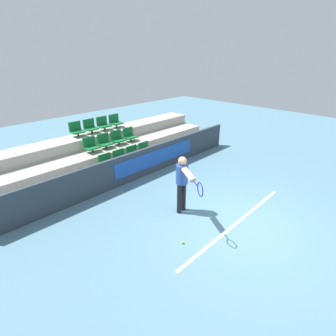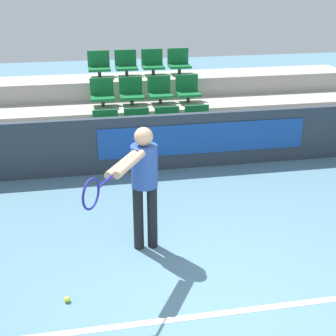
{
  "view_description": "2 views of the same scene",
  "coord_description": "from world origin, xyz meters",
  "px_view_note": "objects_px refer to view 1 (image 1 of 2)",
  "views": [
    {
      "loc": [
        -5.3,
        -2.54,
        4.13
      ],
      "look_at": [
        -0.36,
        2.28,
        1.03
      ],
      "focal_mm": 28.0,
      "sensor_mm": 36.0,
      "label": 1
    },
    {
      "loc": [
        -1.24,
        -3.63,
        3.38
      ],
      "look_at": [
        -0.16,
        2.22,
        0.8
      ],
      "focal_mm": 50.0,
      "sensor_mm": 36.0,
      "label": 2
    }
  ],
  "objects_px": {
    "stadium_chair_10": "(103,124)",
    "tennis_player": "(183,180)",
    "stadium_chair_1": "(121,158)",
    "stadium_chair_4": "(91,145)",
    "stadium_chair_8": "(77,130)",
    "stadium_chair_7": "(130,135)",
    "stadium_chair_9": "(90,127)",
    "stadium_chair_0": "(107,162)",
    "stadium_chair_11": "(115,121)",
    "tennis_ball": "(183,242)",
    "stadium_chair_6": "(118,138)",
    "stadium_chair_3": "(145,150)",
    "stadium_chair_5": "(105,142)",
    "stadium_chair_2": "(133,154)"
  },
  "relations": [
    {
      "from": "stadium_chair_10",
      "to": "tennis_player",
      "type": "height_order",
      "value": "stadium_chair_10"
    },
    {
      "from": "stadium_chair_1",
      "to": "stadium_chair_4",
      "type": "height_order",
      "value": "stadium_chair_4"
    },
    {
      "from": "stadium_chair_8",
      "to": "stadium_chair_7",
      "type": "bearing_deg",
      "value": -27.85
    },
    {
      "from": "stadium_chair_4",
      "to": "stadium_chair_9",
      "type": "bearing_deg",
      "value": 57.75
    },
    {
      "from": "stadium_chair_1",
      "to": "tennis_player",
      "type": "height_order",
      "value": "tennis_player"
    },
    {
      "from": "stadium_chair_8",
      "to": "stadium_chair_1",
      "type": "bearing_deg",
      "value": -72.49
    },
    {
      "from": "stadium_chair_0",
      "to": "stadium_chair_11",
      "type": "relative_size",
      "value": 1.0
    },
    {
      "from": "stadium_chair_4",
      "to": "stadium_chair_11",
      "type": "xyz_separation_m",
      "value": [
        1.75,
        0.93,
        0.39
      ]
    },
    {
      "from": "stadium_chair_1",
      "to": "tennis_player",
      "type": "xyz_separation_m",
      "value": [
        -0.33,
        -3.23,
        0.39
      ]
    },
    {
      "from": "stadium_chair_1",
      "to": "tennis_ball",
      "type": "xyz_separation_m",
      "value": [
        -1.29,
        -4.09,
        -0.61
      ]
    },
    {
      "from": "stadium_chair_0",
      "to": "stadium_chair_4",
      "type": "height_order",
      "value": "stadium_chair_4"
    },
    {
      "from": "stadium_chair_6",
      "to": "stadium_chair_9",
      "type": "bearing_deg",
      "value": 122.25
    },
    {
      "from": "stadium_chair_7",
      "to": "stadium_chair_3",
      "type": "bearing_deg",
      "value": -90.0
    },
    {
      "from": "stadium_chair_9",
      "to": "tennis_ball",
      "type": "relative_size",
      "value": 8.17
    },
    {
      "from": "stadium_chair_5",
      "to": "stadium_chair_10",
      "type": "relative_size",
      "value": 1.0
    },
    {
      "from": "stadium_chair_2",
      "to": "stadium_chair_9",
      "type": "relative_size",
      "value": 1.0
    },
    {
      "from": "stadium_chair_1",
      "to": "stadium_chair_11",
      "type": "height_order",
      "value": "stadium_chair_11"
    },
    {
      "from": "stadium_chair_0",
      "to": "stadium_chair_7",
      "type": "height_order",
      "value": "stadium_chair_7"
    },
    {
      "from": "stadium_chair_8",
      "to": "stadium_chair_11",
      "type": "bearing_deg",
      "value": 0.0
    },
    {
      "from": "stadium_chair_3",
      "to": "stadium_chair_4",
      "type": "bearing_deg",
      "value": 152.15
    },
    {
      "from": "stadium_chair_7",
      "to": "stadium_chair_9",
      "type": "xyz_separation_m",
      "value": [
        -1.17,
        0.93,
        0.39
      ]
    },
    {
      "from": "stadium_chair_9",
      "to": "stadium_chair_2",
      "type": "bearing_deg",
      "value": -72.49
    },
    {
      "from": "stadium_chair_6",
      "to": "tennis_ball",
      "type": "xyz_separation_m",
      "value": [
        -1.87,
        -5.02,
        -1.0
      ]
    },
    {
      "from": "stadium_chair_10",
      "to": "tennis_ball",
      "type": "bearing_deg",
      "value": -107.46
    },
    {
      "from": "stadium_chair_2",
      "to": "stadium_chair_3",
      "type": "distance_m",
      "value": 0.58
    },
    {
      "from": "stadium_chair_2",
      "to": "stadium_chair_10",
      "type": "relative_size",
      "value": 1.0
    },
    {
      "from": "stadium_chair_0",
      "to": "stadium_chair_2",
      "type": "distance_m",
      "value": 1.17
    },
    {
      "from": "stadium_chair_7",
      "to": "stadium_chair_10",
      "type": "bearing_deg",
      "value": 122.25
    },
    {
      "from": "stadium_chair_1",
      "to": "stadium_chair_11",
      "type": "xyz_separation_m",
      "value": [
        1.17,
        1.85,
        0.79
      ]
    },
    {
      "from": "stadium_chair_0",
      "to": "tennis_player",
      "type": "xyz_separation_m",
      "value": [
        0.25,
        -3.23,
        0.39
      ]
    },
    {
      "from": "stadium_chair_7",
      "to": "tennis_ball",
      "type": "distance_m",
      "value": 5.67
    },
    {
      "from": "stadium_chair_11",
      "to": "tennis_player",
      "type": "distance_m",
      "value": 5.31
    },
    {
      "from": "stadium_chair_5",
      "to": "stadium_chair_7",
      "type": "bearing_deg",
      "value": 0.0
    },
    {
      "from": "stadium_chair_5",
      "to": "stadium_chair_8",
      "type": "distance_m",
      "value": 1.16
    },
    {
      "from": "stadium_chair_1",
      "to": "stadium_chair_11",
      "type": "bearing_deg",
      "value": 57.75
    },
    {
      "from": "tennis_player",
      "to": "stadium_chair_2",
      "type": "bearing_deg",
      "value": 105.06
    },
    {
      "from": "stadium_chair_11",
      "to": "stadium_chair_10",
      "type": "bearing_deg",
      "value": 180.0
    },
    {
      "from": "stadium_chair_1",
      "to": "stadium_chair_2",
      "type": "distance_m",
      "value": 0.58
    },
    {
      "from": "stadium_chair_4",
      "to": "stadium_chair_7",
      "type": "distance_m",
      "value": 1.75
    },
    {
      "from": "stadium_chair_8",
      "to": "stadium_chair_9",
      "type": "bearing_deg",
      "value": 0.0
    },
    {
      "from": "stadium_chair_6",
      "to": "stadium_chair_10",
      "type": "xyz_separation_m",
      "value": [
        0.0,
        0.93,
        0.39
      ]
    },
    {
      "from": "stadium_chair_3",
      "to": "stadium_chair_4",
      "type": "height_order",
      "value": "stadium_chair_4"
    },
    {
      "from": "stadium_chair_3",
      "to": "stadium_chair_10",
      "type": "height_order",
      "value": "stadium_chair_10"
    },
    {
      "from": "stadium_chair_10",
      "to": "stadium_chair_8",
      "type": "bearing_deg",
      "value": 180.0
    },
    {
      "from": "stadium_chair_5",
      "to": "stadium_chair_11",
      "type": "height_order",
      "value": "stadium_chair_11"
    },
    {
      "from": "stadium_chair_2",
      "to": "tennis_ball",
      "type": "relative_size",
      "value": 8.17
    },
    {
      "from": "stadium_chair_6",
      "to": "stadium_chair_10",
      "type": "bearing_deg",
      "value": 90.0
    },
    {
      "from": "stadium_chair_11",
      "to": "tennis_ball",
      "type": "relative_size",
      "value": 8.17
    },
    {
      "from": "tennis_ball",
      "to": "stadium_chair_4",
      "type": "bearing_deg",
      "value": 82.04
    },
    {
      "from": "stadium_chair_6",
      "to": "stadium_chair_8",
      "type": "xyz_separation_m",
      "value": [
        -1.17,
        0.93,
        0.39
      ]
    }
  ]
}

